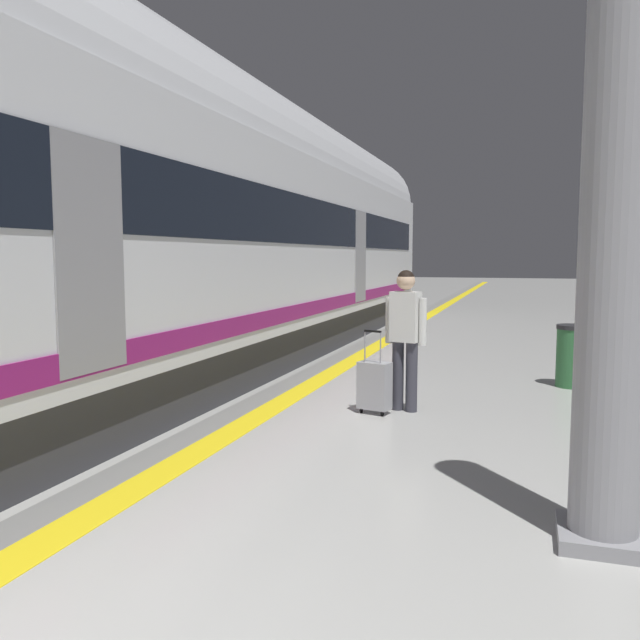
{
  "coord_description": "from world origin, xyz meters",
  "views": [
    {
      "loc": [
        2.14,
        0.02,
        1.89
      ],
      "look_at": [
        -0.1,
        6.97,
        1.17
      ],
      "focal_mm": 36.07,
      "sensor_mm": 36.0,
      "label": 1
    }
  ],
  "objects": [
    {
      "name": "safety_line_strip",
      "position": [
        -0.87,
        10.0,
        0.0
      ],
      "size": [
        0.36,
        80.0,
        0.01
      ],
      "primitive_type": "cube",
      "color": "yellow",
      "rests_on": "ground"
    },
    {
      "name": "tactile_edge_band",
      "position": [
        -1.14,
        10.0,
        0.0
      ],
      "size": [
        0.52,
        80.0,
        0.01
      ],
      "primitive_type": "cube",
      "color": "slate",
      "rests_on": "ground"
    },
    {
      "name": "high_speed_train",
      "position": [
        -2.87,
        8.88,
        2.5
      ],
      "size": [
        2.94,
        27.42,
        4.97
      ],
      "color": "#38383D",
      "rests_on": "ground"
    },
    {
      "name": "passenger_near",
      "position": [
        0.74,
        7.76,
        1.01
      ],
      "size": [
        0.53,
        0.29,
        1.73
      ],
      "color": "#383842",
      "rests_on": "ground"
    },
    {
      "name": "suitcase_near",
      "position": [
        0.42,
        7.5,
        0.35
      ],
      "size": [
        0.42,
        0.31,
        1.02
      ],
      "color": "#9E9EA3",
      "rests_on": "ground"
    },
    {
      "name": "platform_pillar",
      "position": [
        2.66,
        4.48,
        1.72
      ],
      "size": [
        0.56,
        0.56,
        3.6
      ],
      "color": "gray",
      "rests_on": "ground"
    },
    {
      "name": "waste_bin",
      "position": [
        2.79,
        9.95,
        0.46
      ],
      "size": [
        0.46,
        0.46,
        0.91
      ],
      "color": "#2D6638",
      "rests_on": "ground"
    }
  ]
}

